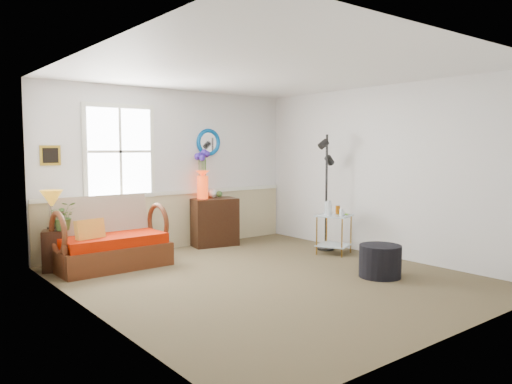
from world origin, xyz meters
TOP-DOWN VIEW (x-y plane):
  - floor at (0.00, 0.00)m, footprint 4.50×5.00m
  - ceiling at (0.00, 0.00)m, footprint 4.50×5.00m
  - walls at (0.00, 0.00)m, footprint 4.51×5.01m
  - wainscot at (0.00, 2.48)m, footprint 4.46×0.02m
  - chair_rail at (0.00, 2.47)m, footprint 4.46×0.04m
  - window at (-0.90, 2.47)m, footprint 1.14×0.06m
  - picture at (-1.92, 2.48)m, footprint 0.28×0.03m
  - mirror at (0.70, 2.48)m, footprint 0.47×0.07m
  - loveseat at (-1.34, 1.82)m, footprint 1.51×0.87m
  - throw_pillow at (-1.66, 1.72)m, footprint 0.41×0.18m
  - lamp_stand at (-2.01, 2.10)m, footprint 0.41×0.41m
  - table_lamp at (-2.02, 2.14)m, footprint 0.33×0.33m
  - potted_plant at (-1.90, 2.03)m, footprint 0.41×0.44m
  - cabinet at (0.65, 2.26)m, footprint 0.83×0.62m
  - flower_vase at (0.48, 2.33)m, footprint 0.32×0.32m
  - side_table at (1.75, 0.51)m, footprint 0.63×0.63m
  - tabletop_items at (1.77, 0.52)m, footprint 0.54×0.54m
  - floor_lamp at (1.88, 0.81)m, footprint 0.33×0.33m
  - ottoman at (1.17, -0.82)m, footprint 0.63×0.63m

SIDE VIEW (x-z plane):
  - floor at x=0.00m, z-range -0.01..0.01m
  - ottoman at x=1.17m, z-range 0.00..0.41m
  - lamp_stand at x=-2.01m, z-range 0.00..0.55m
  - side_table at x=1.75m, z-range 0.00..0.61m
  - cabinet at x=0.65m, z-range 0.00..0.80m
  - wainscot at x=0.00m, z-range 0.00..0.90m
  - loveseat at x=-1.34m, z-range 0.00..0.98m
  - throw_pillow at x=-1.66m, z-range 0.32..0.71m
  - potted_plant at x=-1.90m, z-range 0.55..0.85m
  - tabletop_items at x=1.77m, z-range 0.61..0.84m
  - table_lamp at x=-2.02m, z-range 0.55..1.09m
  - chair_rail at x=0.00m, z-range 0.89..0.95m
  - floor_lamp at x=1.88m, z-range 0.00..1.87m
  - flower_vase at x=0.48m, z-range 0.80..1.60m
  - walls at x=0.00m, z-range 0.00..2.60m
  - picture at x=-1.92m, z-range 1.41..1.69m
  - window at x=-0.90m, z-range 0.88..2.32m
  - mirror at x=0.70m, z-range 1.51..1.99m
  - ceiling at x=0.00m, z-range 2.60..2.60m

